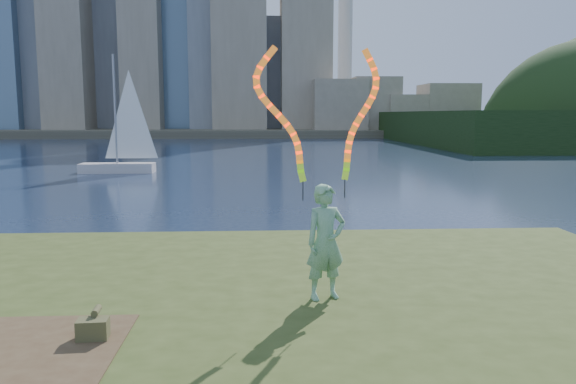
{
  "coord_description": "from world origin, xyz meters",
  "views": [
    {
      "loc": [
        1.13,
        -9.47,
        3.65
      ],
      "look_at": [
        1.66,
        1.0,
        2.19
      ],
      "focal_mm": 35.0,
      "sensor_mm": 36.0,
      "label": 1
    }
  ],
  "objects": [
    {
      "name": "far_shore",
      "position": [
        0.0,
        95.0,
        0.6
      ],
      "size": [
        320.0,
        40.0,
        1.2
      ],
      "primitive_type": "cube",
      "color": "#4C4737",
      "rests_on": "ground"
    },
    {
      "name": "ground",
      "position": [
        0.0,
        0.0,
        0.0
      ],
      "size": [
        320.0,
        320.0,
        0.0
      ],
      "primitive_type": "plane",
      "color": "#192640",
      "rests_on": "ground"
    },
    {
      "name": "sailboat",
      "position": [
        -7.55,
        26.18,
        1.26
      ],
      "size": [
        4.83,
        1.46,
        7.33
      ],
      "rotation": [
        0.0,
        0.0,
        -0.0
      ],
      "color": "beige",
      "rests_on": "ground"
    },
    {
      "name": "canvas_bag",
      "position": [
        -1.0,
        -2.53,
        0.95
      ],
      "size": [
        0.4,
        0.45,
        0.37
      ],
      "rotation": [
        0.0,
        0.0,
        0.06
      ],
      "color": "#444322",
      "rests_on": "grassy_knoll"
    },
    {
      "name": "woman_with_ribbons",
      "position": [
        2.14,
        -1.04,
        2.19
      ],
      "size": [
        2.0,
        0.8,
        4.16
      ],
      "rotation": [
        0.0,
        0.0,
        0.34
      ],
      "color": "#217132",
      "rests_on": "grassy_knoll"
    },
    {
      "name": "grassy_knoll",
      "position": [
        0.0,
        -2.3,
        0.34
      ],
      "size": [
        20.0,
        18.0,
        0.8
      ],
      "color": "#364518",
      "rests_on": "ground"
    }
  ]
}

